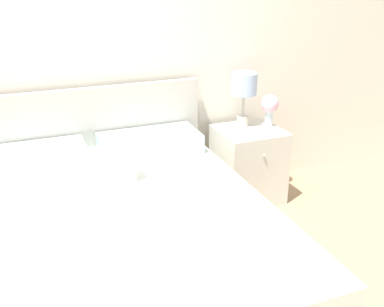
% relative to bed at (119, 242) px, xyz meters
% --- Properties ---
extents(ground_plane, '(12.00, 12.00, 0.00)m').
position_rel_bed_xyz_m(ground_plane, '(0.00, 0.95, -0.29)').
color(ground_plane, tan).
extents(wall_back, '(8.00, 0.06, 2.60)m').
position_rel_bed_xyz_m(wall_back, '(0.00, 1.02, 1.01)').
color(wall_back, silver).
rests_on(wall_back, ground_plane).
extents(bed, '(1.73, 2.05, 0.99)m').
position_rel_bed_xyz_m(bed, '(0.00, 0.00, 0.00)').
color(bed, beige).
rests_on(bed, ground_plane).
extents(nightstand, '(0.50, 0.48, 0.60)m').
position_rel_bed_xyz_m(nightstand, '(1.22, 0.70, 0.01)').
color(nightstand, silver).
rests_on(nightstand, ground_plane).
extents(table_lamp, '(0.20, 0.20, 0.43)m').
position_rel_bed_xyz_m(table_lamp, '(1.21, 0.80, 0.63)').
color(table_lamp, beige).
rests_on(table_lamp, nightstand).
extents(flower_vase, '(0.14, 0.14, 0.26)m').
position_rel_bed_xyz_m(flower_vase, '(1.41, 0.73, 0.47)').
color(flower_vase, silver).
rests_on(flower_vase, nightstand).
extents(teacup, '(0.10, 0.10, 0.06)m').
position_rel_bed_xyz_m(teacup, '(1.33, 0.63, 0.34)').
color(teacup, white).
rests_on(teacup, nightstand).
extents(alarm_clock, '(0.06, 0.05, 0.06)m').
position_rel_bed_xyz_m(alarm_clock, '(1.11, 0.64, 0.34)').
color(alarm_clock, silver).
rests_on(alarm_clock, nightstand).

